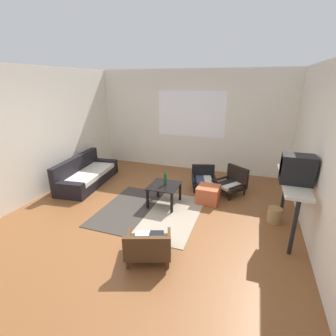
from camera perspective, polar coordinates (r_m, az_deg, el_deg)
The scene contains 16 objects.
ground_plane at distance 4.58m, azimuth -4.77°, elevation -11.97°, with size 7.80×7.80×0.00m, color brown.
far_wall_with_window at distance 6.89m, azimuth 5.42°, elevation 10.77°, with size 5.60×0.13×2.70m.
side_wall_right at distance 4.12m, azimuth 32.91°, elevation 1.69°, with size 0.12×6.60×2.70m, color silver.
side_wall_left at distance 5.87m, azimuth -28.56°, elevation 6.95°, with size 0.12×6.60×2.70m, color silver.
area_rug at distance 4.85m, azimuth -4.32°, elevation -9.98°, with size 1.88×1.81×0.01m.
couch at distance 6.35m, azimuth -18.47°, elevation -1.65°, with size 0.94×1.92×0.66m.
coffee_table at distance 4.95m, azimuth -0.86°, elevation -4.83°, with size 0.58×0.63×0.43m.
armchair_by_window at distance 5.84m, azimuth 8.26°, elevation -2.36°, with size 0.68×0.71×0.51m.
armchair_striped_foreground at distance 3.60m, azimuth -4.62°, elevation -17.54°, with size 0.79×0.78×0.50m.
armchair_corner at distance 5.68m, azimuth 14.61°, elevation -3.19°, with size 0.79×0.79×0.59m.
ottoman_orange at distance 5.20m, azimuth 9.30°, elevation -6.01°, with size 0.44×0.44×0.34m, color #BC5633.
console_shelf at distance 4.45m, azimuth 26.88°, elevation -3.76°, with size 0.38×1.49×0.91m.
crt_television at distance 4.19m, azimuth 27.76°, elevation -0.25°, with size 0.46×0.33×0.44m.
clay_vase at distance 4.65m, azimuth 26.92°, elevation 0.29°, with size 0.25×0.25×0.33m.
glass_bottle at distance 4.88m, azimuth -0.66°, elevation -2.60°, with size 0.06×0.06×0.30m.
wicker_basket at distance 4.85m, azimuth 23.43°, elevation -9.97°, with size 0.24×0.24×0.27m, color #9E7A4C.
Camera 1 is at (1.64, -3.55, 2.39)m, focal length 26.27 mm.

